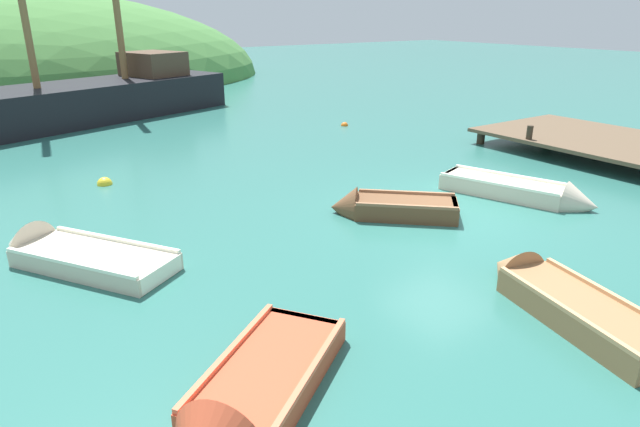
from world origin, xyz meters
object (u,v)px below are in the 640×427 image
rowboat_near_dock (560,302)px  rowboat_outer_right (524,194)px  rowboat_portside (68,257)px  buoy_orange (345,126)px  buoy_yellow (105,184)px  rowboat_center (387,209)px  sailing_ship (95,105)px  rowboat_outer_left (249,405)px

rowboat_near_dock → rowboat_outer_right: bearing=-34.7°
rowboat_portside → rowboat_outer_right: size_ratio=0.97×
rowboat_outer_right → buoy_orange: bearing=150.7°
buoy_yellow → buoy_orange: 10.83m
rowboat_center → buoy_orange: size_ratio=9.38×
rowboat_near_dock → buoy_orange: 15.24m
rowboat_outer_right → rowboat_near_dock: same height
rowboat_center → buoy_yellow: size_ratio=6.91×
rowboat_portside → sailing_ship: bearing=-47.9°
rowboat_outer_left → rowboat_outer_right: bearing=162.8°
rowboat_center → rowboat_outer_right: bearing=-153.8°
sailing_ship → rowboat_portside: 15.71m
rowboat_outer_right → rowboat_portside: bearing=-122.8°
rowboat_center → rowboat_outer_right: size_ratio=0.72×
rowboat_portside → rowboat_outer_right: 10.72m
rowboat_outer_right → buoy_yellow: rowboat_outer_right is taller
rowboat_portside → rowboat_outer_right: (10.40, -2.60, 0.04)m
buoy_orange → rowboat_portside: bearing=-148.3°
buoy_orange → rowboat_near_dock: bearing=-113.7°
rowboat_outer_left → rowboat_portside: bearing=-115.8°
sailing_ship → rowboat_outer_left: (-3.14, -20.84, -0.49)m
rowboat_center → rowboat_portside: size_ratio=0.74×
rowboat_center → rowboat_near_dock: 4.89m
rowboat_near_dock → buoy_yellow: bearing=34.9°
buoy_yellow → buoy_orange: buoy_yellow is taller
rowboat_near_dock → rowboat_center: bearing=7.1°
rowboat_portside → buoy_orange: rowboat_portside is taller
rowboat_portside → rowboat_outer_left: bearing=156.5°
sailing_ship → buoy_orange: 11.19m
sailing_ship → rowboat_near_dock: bearing=76.2°
rowboat_near_dock → buoy_yellow: 11.93m
sailing_ship → rowboat_outer_right: (6.32, -17.77, -0.45)m
rowboat_portside → buoy_yellow: rowboat_portside is taller
rowboat_outer_right → rowboat_center: bearing=-125.2°
rowboat_outer_left → buoy_orange: rowboat_outer_left is taller
rowboat_outer_left → buoy_orange: 17.46m
sailing_ship → rowboat_portside: bearing=55.6°
sailing_ship → buoy_orange: bearing=117.9°
rowboat_outer_right → buoy_orange: (1.88, 10.19, -0.14)m
rowboat_center → rowboat_outer_right: (3.68, -1.09, 0.00)m
rowboat_near_dock → rowboat_outer_left: bearing=96.1°
sailing_ship → rowboat_portside: (-4.08, -15.16, -0.48)m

